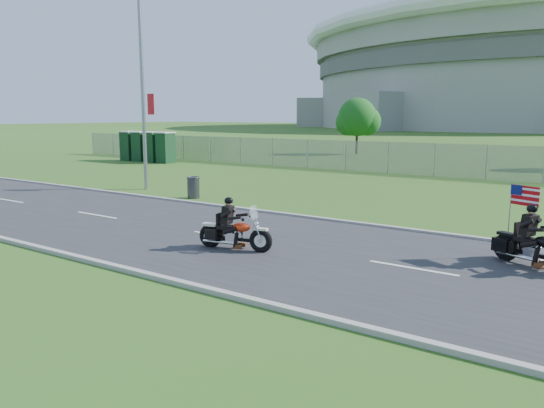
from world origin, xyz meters
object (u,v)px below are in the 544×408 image
Objects in this scene: porta_toilet_b at (153,148)px; porta_toilet_c at (141,147)px; motorcycle_lead at (234,234)px; streetlight at (146,74)px; trash_can at (193,188)px; porta_toilet_d at (129,146)px; motorcycle_follow at (536,247)px; porta_toilet_a at (166,148)px.

porta_toilet_b is 1.00× the size of porta_toilet_c.
streetlight is at bearing 134.36° from motorcycle_lead.
motorcycle_lead is 9.60m from trash_can.
motorcycle_lead is at bearing -40.27° from trash_can.
streetlight is 14.36m from motorcycle_lead.
porta_toilet_c is (-12.82, 10.78, -4.49)m from streetlight.
porta_toilet_d is 31.22m from motorcycle_lead.
streetlight reaches higher than motorcycle_follow.
porta_toilet_a is at bearing 0.00° from porta_toilet_d.
motorcycle_follow is at bearing -13.27° from trash_can.
motorcycle_follow is at bearing 8.57° from motorcycle_lead.
porta_toilet_a is at bearing 132.91° from streetlight.
motorcycle_follow is (7.09, 2.80, 0.06)m from motorcycle_lead.
porta_toilet_c is at bearing 180.00° from porta_toilet_b.
porta_toilet_c is at bearing 139.94° from streetlight.
porta_toilet_a is 32.21m from motorcycle_follow.
porta_toilet_a is 1.05× the size of motorcycle_follow.
motorcycle_follow is at bearing -27.04° from porta_toilet_b.
porta_toilet_d is (-4.20, 0.00, 0.00)m from porta_toilet_a.
porta_toilet_a is 1.05× the size of motorcycle_lead.
motorcycle_follow reaches higher than trash_can.
streetlight is 4.35× the size of porta_toilet_d.
porta_toilet_a and porta_toilet_b have the same top height.
trash_can is at bearing -33.00° from porta_toilet_d.
porta_toilet_a reaches higher than motorcycle_lead.
porta_toilet_b is 2.80m from porta_toilet_d.
motorcycle_lead is 7.63m from motorcycle_follow.
trash_can is at bearing -40.19° from porta_toilet_a.
motorcycle_follow is (28.39, -15.21, -0.61)m from porta_toilet_a.
porta_toilet_b is at bearing 136.65° from streetlight.
streetlight reaches higher than porta_toilet_b.
porta_toilet_c is 1.05× the size of motorcycle_follow.
motorcycle_lead is (11.28, -7.23, -5.17)m from streetlight.
streetlight is 4.58× the size of motorcycle_lead.
motorcycle_lead is at bearing -38.43° from porta_toilet_b.
porta_toilet_c is 1.00× the size of porta_toilet_d.
porta_toilet_b reaches higher than motorcycle_follow.
streetlight is 10.69× the size of trash_can.
streetlight is 15.39m from porta_toilet_a.
porta_toilet_d is 1.05× the size of motorcycle_follow.
porta_toilet_d is at bearing 147.00° from trash_can.
trash_can is at bearing -35.13° from porta_toilet_c.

